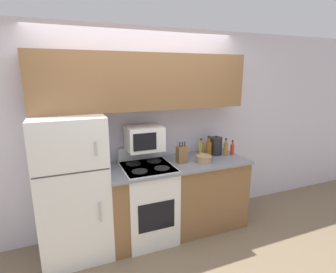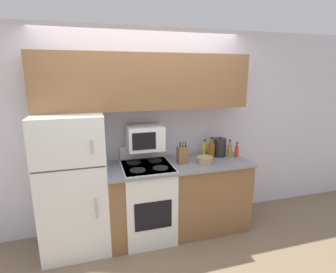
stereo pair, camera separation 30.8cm
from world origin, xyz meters
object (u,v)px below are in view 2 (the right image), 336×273
Objects in this scene: microwave at (145,138)px; bottle_whiskey at (211,150)px; kettle at (220,147)px; bottle_cooking_spray at (204,149)px; refrigerator at (74,184)px; stove at (147,200)px; bottle_vinegar at (229,151)px; knife_block at (182,155)px; bowl at (205,160)px; bottle_hot_sauce at (237,151)px.

bottle_whiskey is (0.86, -0.06, -0.21)m from microwave.
bottle_cooking_spray is at bearing 158.87° from kettle.
stove is (0.84, -0.02, -0.31)m from refrigerator.
kettle is (-0.09, 0.10, 0.02)m from bottle_vinegar.
stove is at bearing 177.80° from knife_block.
bottle_cooking_spray is at bearing 110.06° from bottle_whiskey.
kettle is (1.00, -0.01, -0.20)m from microwave.
bowl is 0.71× the size of bottle_whiskey.
bottle_vinegar is at bearing -46.51° from kettle.
bowl is at bearing -133.99° from bottle_whiskey.
bottle_whiskey is 0.15m from kettle.
bottle_hot_sauce is at bearing -24.34° from kettle.
microwave is 1.94× the size of bottle_cooking_spray.
stove is 2.57× the size of microwave.
knife_block is 0.44m from bottle_cooking_spray.
knife_block is 0.96× the size of bottle_whiskey.
bottle_whiskey is at bearing 11.38° from knife_block.
kettle is at bearing -0.70° from microwave.
bottle_vinegar is at bearing -5.73° from microwave.
microwave reaches higher than knife_block.
refrigerator is at bearing 175.51° from bowl.
bottle_cooking_spray is (0.82, 0.06, -0.23)m from microwave.
microwave is 1.12m from bottle_vinegar.
bottle_hot_sauce is at bearing 14.22° from bowl.
stove is 1.17m from kettle.
bottle_vinegar is 0.92× the size of kettle.
knife_block is at bearing -151.55° from bottle_cooking_spray.
knife_block is at bearing -166.60° from kettle.
bottle_cooking_spray is 0.13m from bottle_whiskey.
stove is 1.00m from bottle_cooking_spray.
bottle_cooking_spray is at bearing 28.45° from knife_block.
refrigerator is 1.69m from bottle_cooking_spray.
bowl is 0.32m from bottle_cooking_spray.
microwave is at bearing 175.88° from bottle_whiskey.
bottle_cooking_spray reaches higher than bowl.
bottle_hot_sauce is at bearing 0.24° from refrigerator.
microwave is 1.02m from kettle.
refrigerator is 2.06m from bottle_hot_sauce.
refrigerator is 6.07× the size of kettle.
bottle_hot_sauce is at bearing 1.27° from stove.
knife_block is 0.59m from kettle.
knife_block reaches higher than bottle_cooking_spray.
knife_block reaches higher than bowl.
kettle reaches higher than bottle_cooking_spray.
bottle_vinegar is (0.28, -0.17, 0.01)m from bottle_cooking_spray.
stove is 4.08× the size of knife_block.
microwave is at bearing 161.41° from bowl.
kettle reaches higher than stove.
refrigerator is 7.22× the size of bottle_cooking_spray.
knife_block is 0.28m from bowl.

